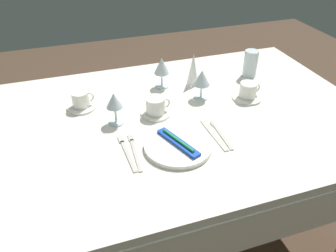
{
  "coord_description": "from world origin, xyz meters",
  "views": [
    {
      "loc": [
        -0.36,
        -1.13,
        1.53
      ],
      "look_at": [
        -0.01,
        -0.09,
        0.76
      ],
      "focal_mm": 35.5,
      "sensor_mm": 36.0,
      "label": 1
    }
  ],
  "objects_px": {
    "dinner_knife": "(214,136)",
    "coffee_cup_left": "(156,105)",
    "spoon_soup": "(219,131)",
    "coffee_cup_right": "(248,90)",
    "toothbrush_package": "(178,142)",
    "wine_glass_left": "(202,79)",
    "coffee_cup_far": "(81,99)",
    "drink_tumbler": "(250,65)",
    "wine_glass_right": "(162,67)",
    "dinner_plate": "(178,146)",
    "fork_outer": "(135,150)",
    "fork_inner": "(126,152)",
    "wine_glass_centre": "(114,102)",
    "napkin_folded": "(193,69)"
  },
  "relations": [
    {
      "from": "coffee_cup_left",
      "to": "dinner_knife",
      "type": "bearing_deg",
      "value": -52.54
    },
    {
      "from": "wine_glass_left",
      "to": "coffee_cup_far",
      "type": "bearing_deg",
      "value": 170.66
    },
    {
      "from": "drink_tumbler",
      "to": "coffee_cup_left",
      "type": "bearing_deg",
      "value": -160.26
    },
    {
      "from": "fork_outer",
      "to": "wine_glass_centre",
      "type": "height_order",
      "value": "wine_glass_centre"
    },
    {
      "from": "toothbrush_package",
      "to": "spoon_soup",
      "type": "distance_m",
      "value": 0.2
    },
    {
      "from": "wine_glass_right",
      "to": "napkin_folded",
      "type": "bearing_deg",
      "value": -9.43
    },
    {
      "from": "dinner_knife",
      "to": "coffee_cup_far",
      "type": "distance_m",
      "value": 0.61
    },
    {
      "from": "fork_outer",
      "to": "wine_glass_centre",
      "type": "bearing_deg",
      "value": 97.76
    },
    {
      "from": "spoon_soup",
      "to": "coffee_cup_right",
      "type": "relative_size",
      "value": 1.98
    },
    {
      "from": "dinner_knife",
      "to": "coffee_cup_left",
      "type": "xyz_separation_m",
      "value": [
        -0.17,
        0.23,
        0.04
      ]
    },
    {
      "from": "fork_outer",
      "to": "fork_inner",
      "type": "bearing_deg",
      "value": 174.48
    },
    {
      "from": "wine_glass_centre",
      "to": "napkin_folded",
      "type": "distance_m",
      "value": 0.48
    },
    {
      "from": "spoon_soup",
      "to": "wine_glass_right",
      "type": "bearing_deg",
      "value": 103.21
    },
    {
      "from": "drink_tumbler",
      "to": "fork_outer",
      "type": "bearing_deg",
      "value": -149.67
    },
    {
      "from": "dinner_knife",
      "to": "drink_tumbler",
      "type": "relative_size",
      "value": 1.58
    },
    {
      "from": "dinner_plate",
      "to": "drink_tumbler",
      "type": "xyz_separation_m",
      "value": [
        0.56,
        0.45,
        0.05
      ]
    },
    {
      "from": "coffee_cup_right",
      "to": "coffee_cup_far",
      "type": "bearing_deg",
      "value": 167.98
    },
    {
      "from": "coffee_cup_right",
      "to": "wine_glass_left",
      "type": "height_order",
      "value": "wine_glass_left"
    },
    {
      "from": "coffee_cup_left",
      "to": "wine_glass_right",
      "type": "height_order",
      "value": "wine_glass_right"
    },
    {
      "from": "toothbrush_package",
      "to": "drink_tumbler",
      "type": "bearing_deg",
      "value": 39.02
    },
    {
      "from": "dinner_plate",
      "to": "napkin_folded",
      "type": "distance_m",
      "value": 0.52
    },
    {
      "from": "coffee_cup_right",
      "to": "wine_glass_centre",
      "type": "distance_m",
      "value": 0.62
    },
    {
      "from": "coffee_cup_far",
      "to": "wine_glass_centre",
      "type": "xyz_separation_m",
      "value": [
        0.12,
        -0.17,
        0.06
      ]
    },
    {
      "from": "spoon_soup",
      "to": "coffee_cup_right",
      "type": "xyz_separation_m",
      "value": [
        0.24,
        0.2,
        0.04
      ]
    },
    {
      "from": "fork_inner",
      "to": "wine_glass_right",
      "type": "xyz_separation_m",
      "value": [
        0.28,
        0.45,
        0.1
      ]
    },
    {
      "from": "toothbrush_package",
      "to": "napkin_folded",
      "type": "height_order",
      "value": "napkin_folded"
    },
    {
      "from": "dinner_plate",
      "to": "spoon_soup",
      "type": "distance_m",
      "value": 0.2
    },
    {
      "from": "toothbrush_package",
      "to": "wine_glass_centre",
      "type": "distance_m",
      "value": 0.31
    },
    {
      "from": "toothbrush_package",
      "to": "coffee_cup_far",
      "type": "relative_size",
      "value": 2.13
    },
    {
      "from": "toothbrush_package",
      "to": "fork_outer",
      "type": "xyz_separation_m",
      "value": [
        -0.16,
        0.03,
        -0.02
      ]
    },
    {
      "from": "toothbrush_package",
      "to": "spoon_soup",
      "type": "xyz_separation_m",
      "value": [
        0.19,
        0.05,
        -0.02
      ]
    },
    {
      "from": "coffee_cup_far",
      "to": "dinner_knife",
      "type": "bearing_deg",
      "value": -38.95
    },
    {
      "from": "fork_inner",
      "to": "dinner_knife",
      "type": "distance_m",
      "value": 0.35
    },
    {
      "from": "dinner_knife",
      "to": "wine_glass_right",
      "type": "height_order",
      "value": "wine_glass_right"
    },
    {
      "from": "spoon_soup",
      "to": "coffee_cup_left",
      "type": "bearing_deg",
      "value": 135.04
    },
    {
      "from": "wine_glass_left",
      "to": "dinner_knife",
      "type": "bearing_deg",
      "value": -102.69
    },
    {
      "from": "toothbrush_package",
      "to": "drink_tumbler",
      "type": "height_order",
      "value": "drink_tumbler"
    },
    {
      "from": "coffee_cup_far",
      "to": "dinner_plate",
      "type": "bearing_deg",
      "value": -52.42
    },
    {
      "from": "coffee_cup_far",
      "to": "wine_glass_right",
      "type": "height_order",
      "value": "wine_glass_right"
    },
    {
      "from": "fork_inner",
      "to": "drink_tumbler",
      "type": "xyz_separation_m",
      "value": [
        0.75,
        0.42,
        0.06
      ]
    },
    {
      "from": "wine_glass_centre",
      "to": "coffee_cup_right",
      "type": "bearing_deg",
      "value": 0.7
    },
    {
      "from": "coffee_cup_left",
      "to": "wine_glass_centre",
      "type": "distance_m",
      "value": 0.19
    },
    {
      "from": "fork_outer",
      "to": "dinner_plate",
      "type": "bearing_deg",
      "value": -11.38
    },
    {
      "from": "fork_outer",
      "to": "coffee_cup_far",
      "type": "distance_m",
      "value": 0.4
    },
    {
      "from": "fork_outer",
      "to": "napkin_folded",
      "type": "distance_m",
      "value": 0.59
    },
    {
      "from": "wine_glass_left",
      "to": "drink_tumbler",
      "type": "height_order",
      "value": "wine_glass_left"
    },
    {
      "from": "wine_glass_centre",
      "to": "dinner_knife",
      "type": "bearing_deg",
      "value": -31.65
    },
    {
      "from": "coffee_cup_left",
      "to": "wine_glass_right",
      "type": "distance_m",
      "value": 0.26
    },
    {
      "from": "toothbrush_package",
      "to": "wine_glass_left",
      "type": "relative_size",
      "value": 1.47
    },
    {
      "from": "dinner_knife",
      "to": "coffee_cup_left",
      "type": "height_order",
      "value": "coffee_cup_left"
    }
  ]
}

